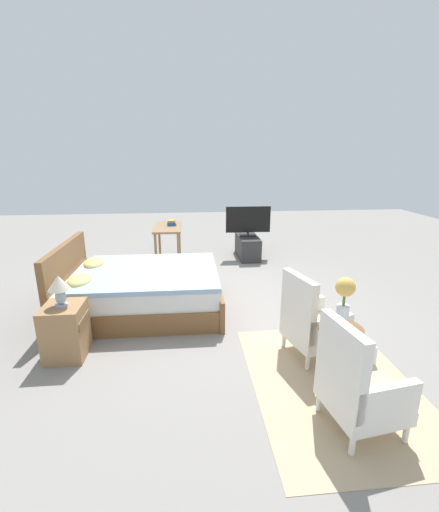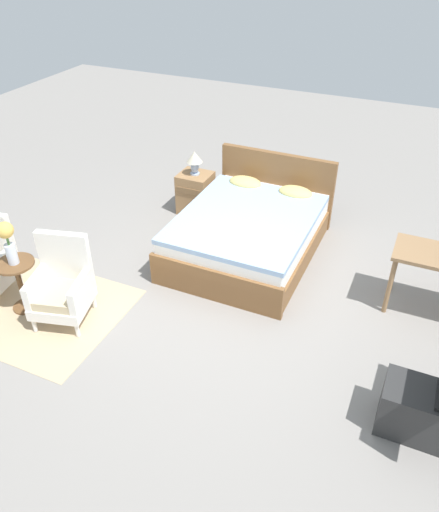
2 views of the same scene
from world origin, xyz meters
name	(u,v)px [view 2 (image 2 of 2)]	position (x,y,z in m)	size (l,w,h in m)	color
ground_plane	(232,304)	(0.00, 0.00, 0.00)	(16.00, 16.00, 0.00)	gray
floor_rug	(28,306)	(-2.03, -0.95, 0.00)	(2.10, 1.50, 0.01)	tan
bed	(250,231)	(-0.21, 1.04, 0.30)	(1.59, 2.09, 0.96)	brown
armchair_by_window_right	(62,287)	(-1.52, -0.89, 0.38)	(0.66, 0.66, 0.92)	white
side_table	(19,280)	(-2.03, -0.97, 0.37)	(0.40, 0.40, 0.59)	brown
flower_vase	(7,239)	(-2.03, -0.97, 0.89)	(0.17, 0.17, 0.48)	silver
nightstand	(195,193)	(-1.28, 1.69, 0.29)	(0.44, 0.41, 0.58)	#997047
table_lamp	(194,160)	(-1.28, 1.69, 0.80)	(0.22, 0.22, 0.33)	#9EADC6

